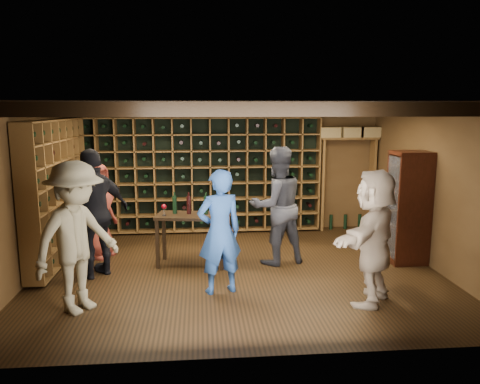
{
  "coord_description": "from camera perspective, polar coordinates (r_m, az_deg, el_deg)",
  "views": [
    {
      "loc": [
        -0.56,
        -6.75,
        2.43
      ],
      "look_at": [
        0.05,
        0.2,
        1.18
      ],
      "focal_mm": 35.0,
      "sensor_mm": 36.0,
      "label": 1
    }
  ],
  "objects": [
    {
      "name": "wine_rack_left",
      "position": [
        8.01,
        -21.42,
        0.24
      ],
      "size": [
        0.3,
        2.65,
        2.2
      ],
      "color": "brown",
      "rests_on": "ground"
    },
    {
      "name": "guest_woman_black",
      "position": [
        7.07,
        -17.25,
        -2.5
      ],
      "size": [
        1.1,
        1.1,
        1.87
      ],
      "primitive_type": "imported",
      "rotation": [
        0.0,
        0.0,
        3.92
      ],
      "color": "black",
      "rests_on": "ground"
    },
    {
      "name": "man_grey_suit",
      "position": [
        7.35,
        4.52,
        -1.68
      ],
      "size": [
        1.07,
        0.93,
        1.86
      ],
      "primitive_type": "imported",
      "rotation": [
        0.0,
        0.0,
        3.43
      ],
      "color": "black",
      "rests_on": "ground"
    },
    {
      "name": "room_shell",
      "position": [
        6.82,
        -0.32,
        10.06
      ],
      "size": [
        6.0,
        6.0,
        6.0
      ],
      "color": "#53381C",
      "rests_on": "ground"
    },
    {
      "name": "guest_red_floral",
      "position": [
        8.0,
        -17.02,
        -2.18
      ],
      "size": [
        0.78,
        0.91,
        1.57
      ],
      "primitive_type": "imported",
      "rotation": [
        0.0,
        0.0,
        1.13
      ],
      "color": "maroon",
      "rests_on": "ground"
    },
    {
      "name": "guest_khaki",
      "position": [
        5.91,
        -19.31,
        -5.28
      ],
      "size": [
        1.25,
        1.36,
        1.83
      ],
      "primitive_type": "imported",
      "rotation": [
        0.0,
        0.0,
        0.94
      ],
      "color": "#817759",
      "rests_on": "ground"
    },
    {
      "name": "ground",
      "position": [
        7.19,
        -0.27,
        -9.59
      ],
      "size": [
        6.0,
        6.0,
        0.0
      ],
      "primitive_type": "plane",
      "color": "black",
      "rests_on": "ground"
    },
    {
      "name": "wine_rack_back",
      "position": [
        9.17,
        -4.76,
        2.09
      ],
      "size": [
        4.65,
        0.3,
        2.2
      ],
      "color": "brown",
      "rests_on": "ground"
    },
    {
      "name": "crate_shelf",
      "position": [
        9.58,
        13.09,
        4.72
      ],
      "size": [
        1.2,
        0.32,
        2.07
      ],
      "color": "brown",
      "rests_on": "ground"
    },
    {
      "name": "tasting_table",
      "position": [
        7.32,
        -5.98,
        -3.4
      ],
      "size": [
        1.14,
        0.7,
        1.09
      ],
      "rotation": [
        0.0,
        0.0,
        -0.16
      ],
      "color": "black",
      "rests_on": "ground"
    },
    {
      "name": "guest_beige",
      "position": [
        6.07,
        16.0,
        -5.29
      ],
      "size": [
        1.37,
        1.56,
        1.71
      ],
      "primitive_type": "imported",
      "rotation": [
        0.0,
        0.0,
        4.05
      ],
      "color": "tan",
      "rests_on": "ground"
    },
    {
      "name": "display_cabinet",
      "position": [
        7.84,
        19.79,
        -2.04
      ],
      "size": [
        0.55,
        0.5,
        1.75
      ],
      "color": "black",
      "rests_on": "ground"
    },
    {
      "name": "man_blue_shirt",
      "position": [
        6.17,
        -2.51,
        -4.88
      ],
      "size": [
        0.7,
        0.56,
        1.66
      ],
      "primitive_type": "imported",
      "rotation": [
        0.0,
        0.0,
        3.44
      ],
      "color": "navy",
      "rests_on": "ground"
    }
  ]
}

